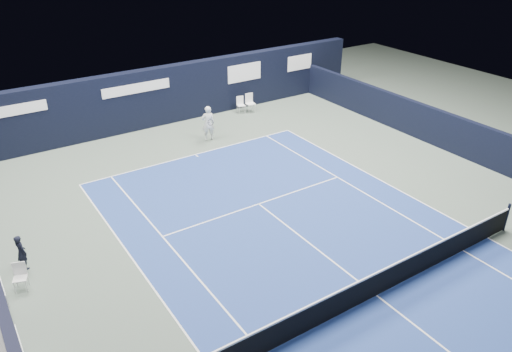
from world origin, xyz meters
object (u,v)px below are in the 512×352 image
at_px(tennis_net, 378,282).
at_px(folding_chair_back_a, 249,99).
at_px(tennis_player, 208,123).
at_px(folding_chair_back_b, 241,103).
at_px(line_judge_chair, 20,274).

bearing_deg(tennis_net, folding_chair_back_a, 70.83).
bearing_deg(tennis_player, tennis_net, -96.09).
relative_size(folding_chair_back_b, tennis_player, 0.52).
bearing_deg(line_judge_chair, folding_chair_back_a, 52.66).
bearing_deg(tennis_net, tennis_player, 83.91).
distance_m(line_judge_chair, tennis_player, 12.30).
relative_size(line_judge_chair, tennis_net, 0.07).
xyz_separation_m(folding_chair_back_b, tennis_net, (-4.85, -15.61, -0.03)).
height_order(folding_chair_back_b, tennis_net, tennis_net).
bearing_deg(tennis_player, folding_chair_back_b, 35.98).
xyz_separation_m(folding_chair_back_a, folding_chair_back_b, (-0.52, 0.14, -0.18)).
relative_size(line_judge_chair, tennis_player, 0.50).
xyz_separation_m(folding_chair_back_a, line_judge_chair, (-14.18, -9.23, -0.20)).
bearing_deg(tennis_net, folding_chair_back_b, 72.72).
relative_size(folding_chair_back_a, tennis_net, 0.08).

